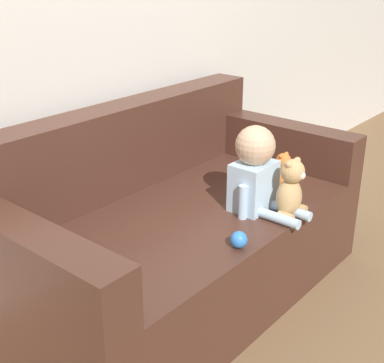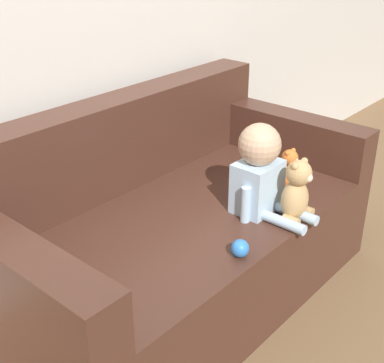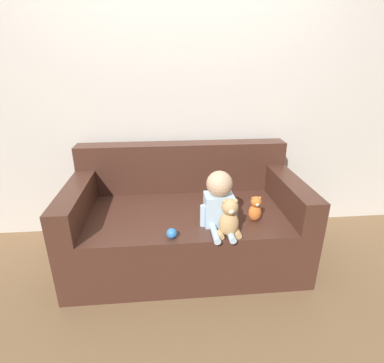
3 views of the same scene
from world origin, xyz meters
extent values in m
plane|color=brown|center=(0.00, 0.00, 0.00)|extent=(12.00, 12.00, 0.00)
cube|color=#47281E|center=(0.00, 0.00, 0.23)|extent=(1.78, 0.96, 0.45)
cube|color=#47281E|center=(0.00, 0.39, 0.67)|extent=(1.78, 0.18, 0.43)
cube|color=#47281E|center=(-0.81, 0.00, 0.57)|extent=(0.16, 0.96, 0.23)
cube|color=#47281E|center=(0.81, 0.00, 0.57)|extent=(0.16, 0.96, 0.23)
cube|color=silver|center=(0.21, -0.24, 0.57)|extent=(0.20, 0.15, 0.23)
sphere|color=tan|center=(0.21, -0.24, 0.76)|extent=(0.18, 0.18, 0.18)
cylinder|color=silver|center=(0.16, -0.42, 0.48)|extent=(0.05, 0.19, 0.05)
cylinder|color=silver|center=(0.26, -0.42, 0.48)|extent=(0.05, 0.19, 0.05)
cylinder|color=silver|center=(0.10, -0.27, 0.53)|extent=(0.04, 0.04, 0.16)
cylinder|color=silver|center=(0.33, -0.27, 0.53)|extent=(0.04, 0.04, 0.16)
ellipsoid|color=tan|center=(0.25, -0.41, 0.54)|extent=(0.13, 0.11, 0.18)
sphere|color=tan|center=(0.25, -0.42, 0.67)|extent=(0.11, 0.11, 0.11)
sphere|color=tan|center=(0.22, -0.42, 0.71)|extent=(0.03, 0.03, 0.03)
sphere|color=tan|center=(0.29, -0.42, 0.71)|extent=(0.03, 0.03, 0.03)
sphere|color=beige|center=(0.25, -0.46, 0.66)|extent=(0.04, 0.04, 0.04)
cylinder|color=tan|center=(0.20, -0.43, 0.48)|extent=(0.04, 0.07, 0.04)
cylinder|color=tan|center=(0.31, -0.43, 0.48)|extent=(0.04, 0.07, 0.04)
ellipsoid|color=orange|center=(0.48, -0.23, 0.52)|extent=(0.09, 0.08, 0.13)
sphere|color=orange|center=(0.48, -0.24, 0.61)|extent=(0.08, 0.08, 0.08)
sphere|color=orange|center=(0.46, -0.24, 0.64)|extent=(0.02, 0.02, 0.02)
sphere|color=orange|center=(0.51, -0.24, 0.64)|extent=(0.02, 0.02, 0.02)
sphere|color=beige|center=(0.48, -0.27, 0.60)|extent=(0.03, 0.03, 0.03)
sphere|color=#337FDB|center=(-0.12, -0.40, 0.49)|extent=(0.07, 0.07, 0.07)
camera|label=1|loc=(-1.67, -1.46, 1.53)|focal=50.00mm
camera|label=2|loc=(-1.51, -1.37, 1.61)|focal=50.00mm
camera|label=3|loc=(-0.15, -2.09, 1.54)|focal=28.00mm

